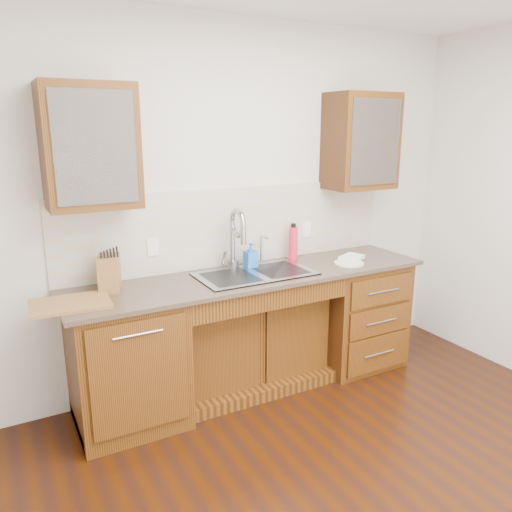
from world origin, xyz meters
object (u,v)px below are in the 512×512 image
cutting_board (70,304)px  plate (349,263)px  water_bottle (293,244)px  knife_block (109,273)px  soap_bottle (251,255)px

cutting_board → plate: bearing=-1.8°
water_bottle → cutting_board: 1.75m
plate → cutting_board: 2.05m
plate → knife_block: 1.79m
water_bottle → knife_block: size_ratio=1.17×
water_bottle → soap_bottle: bearing=-174.6°
water_bottle → knife_block: water_bottle is taller
soap_bottle → cutting_board: size_ratio=0.42×
plate → cutting_board: size_ratio=0.50×
plate → water_bottle: bearing=136.1°
soap_bottle → knife_block: bearing=-180.0°
soap_bottle → plate: 0.77m
soap_bottle → knife_block: knife_block is taller
water_bottle → plate: 0.46m
soap_bottle → water_bottle: size_ratio=0.72×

